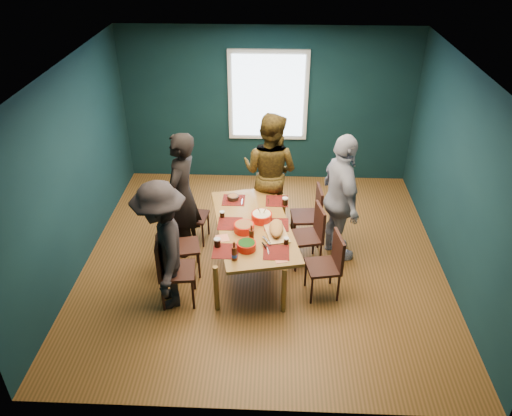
{
  "coord_description": "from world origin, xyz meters",
  "views": [
    {
      "loc": [
        0.14,
        -5.69,
        4.37
      ],
      "look_at": [
        -0.09,
        -0.22,
        0.98
      ],
      "focal_mm": 35.0,
      "sensor_mm": 36.0,
      "label": 1
    }
  ],
  "objects_px": {
    "dining_table": "(253,228)",
    "person_back": "(270,172)",
    "person_far_left": "(182,196)",
    "chair_left_far": "(188,211)",
    "chair_left_near": "(169,265)",
    "cutting_board": "(276,229)",
    "person_near_left": "(163,247)",
    "chair_left_mid": "(178,242)",
    "chair_right_mid": "(312,231)",
    "person_right": "(341,199)",
    "chair_right_far": "(312,211)",
    "bowl_dumpling": "(262,217)",
    "bowl_herbs": "(247,245)",
    "bowl_salad": "(244,227)",
    "chair_right_near": "(330,261)"
  },
  "relations": [
    {
      "from": "chair_left_near",
      "to": "person_far_left",
      "type": "relative_size",
      "value": 0.52
    },
    {
      "from": "dining_table",
      "to": "bowl_herbs",
      "type": "distance_m",
      "value": 0.57
    },
    {
      "from": "chair_right_far",
      "to": "cutting_board",
      "type": "bearing_deg",
      "value": -126.45
    },
    {
      "from": "chair_left_near",
      "to": "cutting_board",
      "type": "distance_m",
      "value": 1.42
    },
    {
      "from": "dining_table",
      "to": "person_back",
      "type": "xyz_separation_m",
      "value": [
        0.2,
        1.11,
        0.27
      ]
    },
    {
      "from": "dining_table",
      "to": "person_far_left",
      "type": "xyz_separation_m",
      "value": [
        -0.99,
        0.36,
        0.27
      ]
    },
    {
      "from": "chair_left_far",
      "to": "person_near_left",
      "type": "height_order",
      "value": "person_near_left"
    },
    {
      "from": "dining_table",
      "to": "person_back",
      "type": "height_order",
      "value": "person_back"
    },
    {
      "from": "chair_right_far",
      "to": "bowl_herbs",
      "type": "xyz_separation_m",
      "value": [
        -0.88,
        -1.21,
        0.24
      ]
    },
    {
      "from": "person_far_left",
      "to": "person_right",
      "type": "relative_size",
      "value": 0.99
    },
    {
      "from": "chair_right_mid",
      "to": "person_back",
      "type": "distance_m",
      "value": 1.2
    },
    {
      "from": "bowl_dumpling",
      "to": "chair_left_near",
      "type": "bearing_deg",
      "value": -143.73
    },
    {
      "from": "person_far_left",
      "to": "person_right",
      "type": "bearing_deg",
      "value": 102.2
    },
    {
      "from": "chair_left_mid",
      "to": "chair_right_near",
      "type": "height_order",
      "value": "chair_right_near"
    },
    {
      "from": "chair_left_mid",
      "to": "chair_right_mid",
      "type": "xyz_separation_m",
      "value": [
        1.8,
        0.31,
        0.01
      ]
    },
    {
      "from": "chair_left_far",
      "to": "bowl_dumpling",
      "type": "xyz_separation_m",
      "value": [
        1.09,
        -0.54,
        0.28
      ]
    },
    {
      "from": "chair_left_far",
      "to": "person_far_left",
      "type": "distance_m",
      "value": 0.5
    },
    {
      "from": "dining_table",
      "to": "chair_left_near",
      "type": "height_order",
      "value": "chair_left_near"
    },
    {
      "from": "bowl_herbs",
      "to": "chair_left_far",
      "type": "bearing_deg",
      "value": 127.99
    },
    {
      "from": "chair_right_near",
      "to": "person_back",
      "type": "relative_size",
      "value": 0.48
    },
    {
      "from": "bowl_dumpling",
      "to": "bowl_herbs",
      "type": "height_order",
      "value": "bowl_dumpling"
    },
    {
      "from": "person_back",
      "to": "person_right",
      "type": "distance_m",
      "value": 1.24
    },
    {
      "from": "chair_left_far",
      "to": "person_far_left",
      "type": "xyz_separation_m",
      "value": [
        -0.01,
        -0.28,
        0.42
      ]
    },
    {
      "from": "person_right",
      "to": "cutting_board",
      "type": "height_order",
      "value": "person_right"
    },
    {
      "from": "chair_left_mid",
      "to": "chair_left_far",
      "type": "bearing_deg",
      "value": 75.63
    },
    {
      "from": "dining_table",
      "to": "person_far_left",
      "type": "distance_m",
      "value": 1.09
    },
    {
      "from": "person_far_left",
      "to": "chair_left_near",
      "type": "bearing_deg",
      "value": 12.48
    },
    {
      "from": "person_back",
      "to": "person_right",
      "type": "bearing_deg",
      "value": 165.97
    },
    {
      "from": "chair_right_far",
      "to": "person_back",
      "type": "relative_size",
      "value": 0.49
    },
    {
      "from": "person_back",
      "to": "chair_left_mid",
      "type": "bearing_deg",
      "value": 71.21
    },
    {
      "from": "person_right",
      "to": "bowl_herbs",
      "type": "relative_size",
      "value": 7.88
    },
    {
      "from": "chair_left_far",
      "to": "person_right",
      "type": "distance_m",
      "value": 2.22
    },
    {
      "from": "dining_table",
      "to": "chair_right_far",
      "type": "height_order",
      "value": "chair_right_far"
    },
    {
      "from": "chair_right_far",
      "to": "bowl_dumpling",
      "type": "xyz_separation_m",
      "value": [
        -0.71,
        -0.57,
        0.25
      ]
    },
    {
      "from": "person_right",
      "to": "bowl_salad",
      "type": "relative_size",
      "value": 7.04
    },
    {
      "from": "chair_right_near",
      "to": "person_far_left",
      "type": "relative_size",
      "value": 0.48
    },
    {
      "from": "person_back",
      "to": "bowl_salad",
      "type": "xyz_separation_m",
      "value": [
        -0.31,
        -1.27,
        -0.15
      ]
    },
    {
      "from": "person_right",
      "to": "bowl_salad",
      "type": "height_order",
      "value": "person_right"
    },
    {
      "from": "dining_table",
      "to": "cutting_board",
      "type": "bearing_deg",
      "value": -44.61
    },
    {
      "from": "chair_left_far",
      "to": "chair_right_mid",
      "type": "bearing_deg",
      "value": -8.23
    },
    {
      "from": "dining_table",
      "to": "chair_right_far",
      "type": "bearing_deg",
      "value": 26.86
    },
    {
      "from": "chair_left_near",
      "to": "person_back",
      "type": "xyz_separation_m",
      "value": [
        1.2,
        1.83,
        0.36
      ]
    },
    {
      "from": "chair_right_far",
      "to": "bowl_salad",
      "type": "height_order",
      "value": "chair_right_far"
    },
    {
      "from": "person_right",
      "to": "person_far_left",
      "type": "bearing_deg",
      "value": 75.43
    },
    {
      "from": "chair_right_far",
      "to": "bowl_dumpling",
      "type": "relative_size",
      "value": 3.26
    },
    {
      "from": "person_near_left",
      "to": "dining_table",
      "type": "bearing_deg",
      "value": 110.11
    },
    {
      "from": "person_far_left",
      "to": "bowl_salad",
      "type": "xyz_separation_m",
      "value": [
        0.88,
        -0.52,
        -0.15
      ]
    },
    {
      "from": "bowl_herbs",
      "to": "chair_left_mid",
      "type": "bearing_deg",
      "value": 157.32
    },
    {
      "from": "person_far_left",
      "to": "person_back",
      "type": "height_order",
      "value": "person_back"
    },
    {
      "from": "chair_right_far",
      "to": "bowl_dumpling",
      "type": "distance_m",
      "value": 0.94
    }
  ]
}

